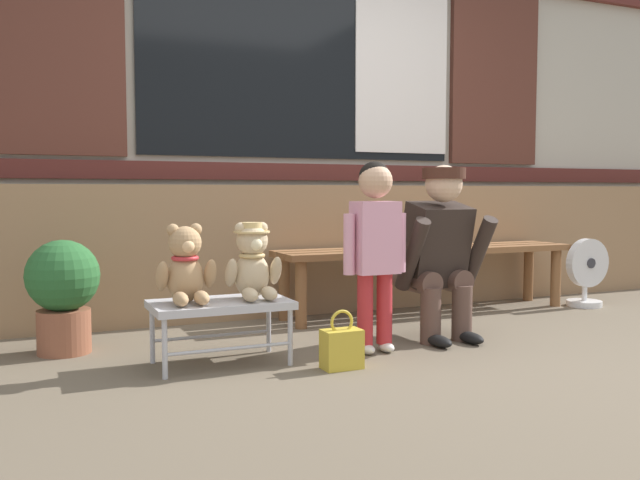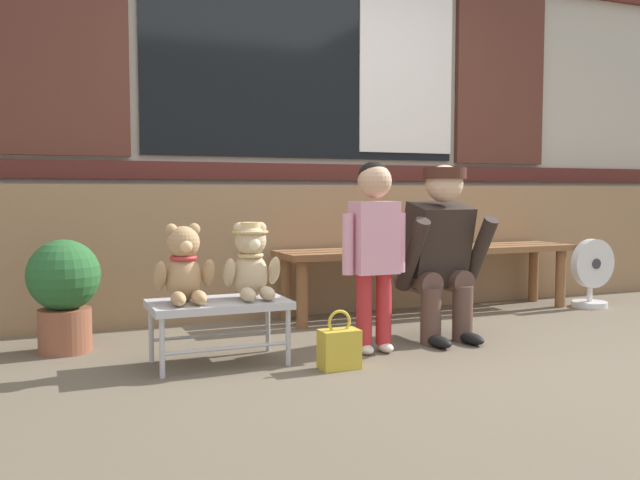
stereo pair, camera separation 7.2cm
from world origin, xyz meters
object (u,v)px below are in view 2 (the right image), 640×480
at_px(wooden_bench_long, 431,257).
at_px(floor_fan, 592,273).
at_px(teddy_bear_with_hat, 251,262).
at_px(child_standing, 374,235).
at_px(teddy_bear_plain, 184,267).
at_px(potted_plant, 64,289).
at_px(adult_crouching, 441,252).
at_px(handbag_on_ground, 339,348).
at_px(small_display_bench, 219,308).

xyz_separation_m(wooden_bench_long, floor_fan, (1.16, -0.24, -0.13)).
distance_m(wooden_bench_long, teddy_bear_with_hat, 1.66).
bearing_deg(child_standing, teddy_bear_plain, 175.14).
height_order(wooden_bench_long, child_standing, child_standing).
xyz_separation_m(potted_plant, floor_fan, (3.45, -0.01, -0.08)).
relative_size(teddy_bear_plain, adult_crouching, 0.38).
bearing_deg(wooden_bench_long, floor_fan, -11.63).
relative_size(teddy_bear_with_hat, child_standing, 0.38).
distance_m(adult_crouching, floor_fan, 1.63).
height_order(handbag_on_ground, floor_fan, floor_fan).
distance_m(small_display_bench, teddy_bear_with_hat, 0.26).
bearing_deg(potted_plant, child_standing, -23.01).
relative_size(small_display_bench, handbag_on_ground, 2.35).
bearing_deg(teddy_bear_with_hat, adult_crouching, 2.60).
bearing_deg(wooden_bench_long, potted_plant, -174.27).
height_order(teddy_bear_plain, teddy_bear_with_hat, same).
bearing_deg(handbag_on_ground, child_standing, 37.65).
distance_m(small_display_bench, child_standing, 0.84).
xyz_separation_m(small_display_bench, floor_fan, (2.79, 0.52, -0.03)).
height_order(wooden_bench_long, teddy_bear_plain, teddy_bear_plain).
relative_size(teddy_bear_plain, handbag_on_ground, 1.34).
height_order(adult_crouching, potted_plant, adult_crouching).
distance_m(wooden_bench_long, teddy_bear_plain, 1.95).
bearing_deg(adult_crouching, floor_fan, 16.96).
distance_m(handbag_on_ground, floor_fan, 2.45).
xyz_separation_m(teddy_bear_plain, adult_crouching, (1.41, 0.05, 0.02)).
distance_m(wooden_bench_long, potted_plant, 2.30).
relative_size(teddy_bear_plain, potted_plant, 0.64).
height_order(potted_plant, floor_fan, potted_plant).
relative_size(child_standing, handbag_on_ground, 3.52).
bearing_deg(teddy_bear_plain, floor_fan, 10.01).
relative_size(adult_crouching, handbag_on_ground, 3.49).
relative_size(wooden_bench_long, adult_crouching, 2.21).
distance_m(wooden_bench_long, adult_crouching, 0.81).
bearing_deg(adult_crouching, handbag_on_ground, -155.14).
height_order(teddy_bear_with_hat, floor_fan, teddy_bear_with_hat).
height_order(wooden_bench_long, small_display_bench, wooden_bench_long).
height_order(child_standing, floor_fan, child_standing).
relative_size(handbag_on_ground, floor_fan, 0.57).
bearing_deg(teddy_bear_with_hat, handbag_on_ground, -43.20).
bearing_deg(teddy_bear_with_hat, potted_plant, 147.16).
bearing_deg(adult_crouching, small_display_bench, -177.64).
distance_m(teddy_bear_plain, floor_fan, 3.00).
bearing_deg(handbag_on_ground, wooden_bench_long, 42.83).
height_order(teddy_bear_with_hat, adult_crouching, adult_crouching).
bearing_deg(child_standing, potted_plant, 156.99).
distance_m(small_display_bench, adult_crouching, 1.27).
relative_size(wooden_bench_long, teddy_bear_with_hat, 5.78).
height_order(wooden_bench_long, floor_fan, floor_fan).
bearing_deg(child_standing, wooden_bench_long, 44.41).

